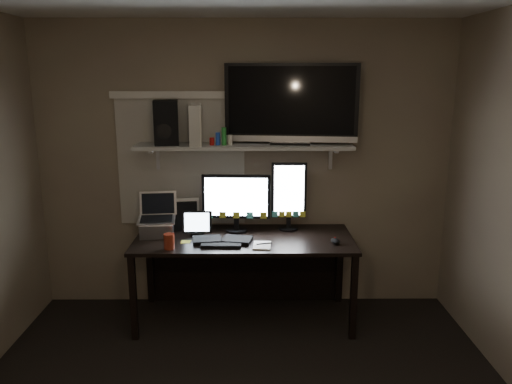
{
  "coord_description": "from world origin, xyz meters",
  "views": [
    {
      "loc": [
        0.07,
        -2.5,
        2.05
      ],
      "look_at": [
        0.1,
        1.25,
        1.16
      ],
      "focal_mm": 35.0,
      "sensor_mm": 36.0,
      "label": 1
    }
  ],
  "objects_px": {
    "tablet": "(197,223)",
    "tv": "(291,104)",
    "mouse": "(335,241)",
    "keyboard": "(222,240)",
    "speaker": "(166,122)",
    "desk": "(244,253)",
    "laptop": "(156,216)",
    "monitor_landscape": "(236,203)",
    "monitor_portrait": "(289,196)",
    "cup": "(169,241)",
    "game_console": "(196,125)"
  },
  "relations": [
    {
      "from": "laptop",
      "to": "tv",
      "type": "relative_size",
      "value": 0.32
    },
    {
      "from": "monitor_landscape",
      "to": "monitor_portrait",
      "type": "distance_m",
      "value": 0.46
    },
    {
      "from": "tablet",
      "to": "tv",
      "type": "distance_m",
      "value": 1.26
    },
    {
      "from": "monitor_landscape",
      "to": "tablet",
      "type": "height_order",
      "value": "monitor_landscape"
    },
    {
      "from": "monitor_landscape",
      "to": "game_console",
      "type": "relative_size",
      "value": 1.77
    },
    {
      "from": "tv",
      "to": "desk",
      "type": "bearing_deg",
      "value": -157.94
    },
    {
      "from": "desk",
      "to": "game_console",
      "type": "distance_m",
      "value": 1.16
    },
    {
      "from": "desk",
      "to": "cup",
      "type": "distance_m",
      "value": 0.73
    },
    {
      "from": "game_console",
      "to": "monitor_portrait",
      "type": "bearing_deg",
      "value": -1.36
    },
    {
      "from": "tablet",
      "to": "laptop",
      "type": "xyz_separation_m",
      "value": [
        -0.34,
        0.0,
        0.07
      ]
    },
    {
      "from": "monitor_portrait",
      "to": "keyboard",
      "type": "bearing_deg",
      "value": -149.89
    },
    {
      "from": "mouse",
      "to": "cup",
      "type": "relative_size",
      "value": 0.87
    },
    {
      "from": "monitor_landscape",
      "to": "laptop",
      "type": "relative_size",
      "value": 1.68
    },
    {
      "from": "keyboard",
      "to": "laptop",
      "type": "bearing_deg",
      "value": 165.76
    },
    {
      "from": "keyboard",
      "to": "speaker",
      "type": "xyz_separation_m",
      "value": [
        -0.46,
        0.31,
        0.92
      ]
    },
    {
      "from": "laptop",
      "to": "cup",
      "type": "relative_size",
      "value": 2.87
    },
    {
      "from": "desk",
      "to": "tv",
      "type": "bearing_deg",
      "value": 15.1
    },
    {
      "from": "desk",
      "to": "tv",
      "type": "relative_size",
      "value": 1.64
    },
    {
      "from": "cup",
      "to": "tv",
      "type": "relative_size",
      "value": 0.11
    },
    {
      "from": "cup",
      "to": "speaker",
      "type": "relative_size",
      "value": 0.33
    },
    {
      "from": "desk",
      "to": "monitor_landscape",
      "type": "relative_size",
      "value": 3.1
    },
    {
      "from": "keyboard",
      "to": "game_console",
      "type": "xyz_separation_m",
      "value": [
        -0.21,
        0.28,
        0.9
      ]
    },
    {
      "from": "mouse",
      "to": "cup",
      "type": "xyz_separation_m",
      "value": [
        -1.31,
        -0.12,
        0.04
      ]
    },
    {
      "from": "desk",
      "to": "monitor_portrait",
      "type": "distance_m",
      "value": 0.62
    },
    {
      "from": "mouse",
      "to": "cup",
      "type": "distance_m",
      "value": 1.31
    },
    {
      "from": "monitor_portrait",
      "to": "laptop",
      "type": "bearing_deg",
      "value": -171.46
    },
    {
      "from": "tablet",
      "to": "game_console",
      "type": "xyz_separation_m",
      "value": [
        0.0,
        0.12,
        0.81
      ]
    },
    {
      "from": "monitor_portrait",
      "to": "cup",
      "type": "distance_m",
      "value": 1.1
    },
    {
      "from": "keyboard",
      "to": "laptop",
      "type": "relative_size",
      "value": 1.4
    },
    {
      "from": "tablet",
      "to": "speaker",
      "type": "bearing_deg",
      "value": 147.74
    },
    {
      "from": "speaker",
      "to": "monitor_landscape",
      "type": "bearing_deg",
      "value": -11.79
    },
    {
      "from": "desk",
      "to": "laptop",
      "type": "bearing_deg",
      "value": -174.93
    },
    {
      "from": "monitor_portrait",
      "to": "cup",
      "type": "xyz_separation_m",
      "value": [
        -0.96,
        -0.49,
        -0.24
      ]
    },
    {
      "from": "tablet",
      "to": "tv",
      "type": "xyz_separation_m",
      "value": [
        0.78,
        0.17,
        0.97
      ]
    },
    {
      "from": "monitor_landscape",
      "to": "cup",
      "type": "height_order",
      "value": "monitor_landscape"
    },
    {
      "from": "mouse",
      "to": "cup",
      "type": "bearing_deg",
      "value": 172.39
    },
    {
      "from": "mouse",
      "to": "laptop",
      "type": "bearing_deg",
      "value": 159.25
    },
    {
      "from": "tv",
      "to": "game_console",
      "type": "bearing_deg",
      "value": -169.37
    },
    {
      "from": "desk",
      "to": "keyboard",
      "type": "relative_size",
      "value": 3.73
    },
    {
      "from": "desk",
      "to": "game_console",
      "type": "height_order",
      "value": "game_console"
    },
    {
      "from": "monitor_portrait",
      "to": "mouse",
      "type": "relative_size",
      "value": 5.71
    },
    {
      "from": "tablet",
      "to": "tv",
      "type": "relative_size",
      "value": 0.22
    },
    {
      "from": "keyboard",
      "to": "speaker",
      "type": "relative_size",
      "value": 1.34
    },
    {
      "from": "keyboard",
      "to": "cup",
      "type": "bearing_deg",
      "value": -155.76
    },
    {
      "from": "laptop",
      "to": "keyboard",
      "type": "bearing_deg",
      "value": -22.02
    },
    {
      "from": "monitor_portrait",
      "to": "keyboard",
      "type": "height_order",
      "value": "monitor_portrait"
    },
    {
      "from": "monitor_landscape",
      "to": "speaker",
      "type": "bearing_deg",
      "value": 179.47
    },
    {
      "from": "mouse",
      "to": "tv",
      "type": "bearing_deg",
      "value": 119.8
    },
    {
      "from": "mouse",
      "to": "monitor_portrait",
      "type": "bearing_deg",
      "value": 120.75
    },
    {
      "from": "keyboard",
      "to": "game_console",
      "type": "bearing_deg",
      "value": 129.29
    }
  ]
}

